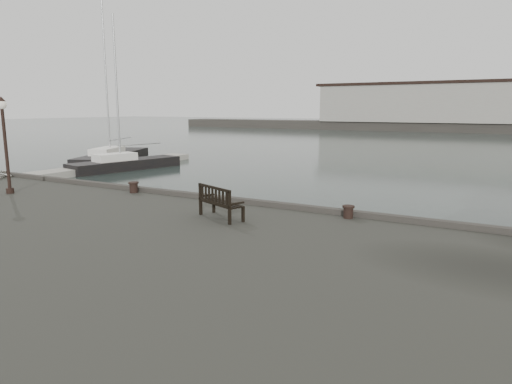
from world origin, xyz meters
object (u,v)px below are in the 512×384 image
at_px(bollard_right, 348,212).
at_px(lamp_post, 4,132).
at_px(bench, 220,208).
at_px(yacht_b, 113,158).
at_px(yacht_c, 126,166).
at_px(bollard_left, 134,187).

distance_m(bollard_right, lamp_post, 13.89).
height_order(bench, yacht_b, yacht_b).
bearing_deg(yacht_c, bench, -25.96).
relative_size(lamp_post, yacht_c, 0.30).
bearing_deg(bench, bollard_right, 52.01).
bearing_deg(lamp_post, bollard_left, 31.31).
distance_m(bollard_right, yacht_c, 27.19).
bearing_deg(lamp_post, yacht_c, 121.48).
height_order(yacht_b, yacht_c, yacht_b).
bearing_deg(lamp_post, yacht_b, 127.54).
relative_size(bollard_left, yacht_c, 0.03).
relative_size(bollard_left, bollard_right, 1.10).
xyz_separation_m(bollard_right, yacht_b, (-28.99, 17.59, -1.51)).
distance_m(bollard_left, bollard_right, 9.14).
distance_m(bench, bollard_left, 5.96).
height_order(bench, lamp_post, lamp_post).
height_order(bollard_left, yacht_c, yacht_c).
height_order(bench, bollard_left, bench).
bearing_deg(bollard_left, bollard_right, 0.21).
xyz_separation_m(lamp_post, yacht_b, (-15.55, 20.24, -3.82)).
height_order(lamp_post, yacht_c, yacht_c).
xyz_separation_m(bollard_left, lamp_post, (-4.30, -2.61, 2.28)).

